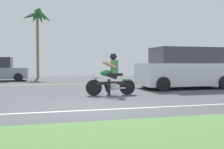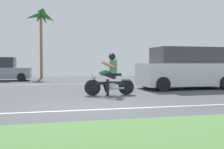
% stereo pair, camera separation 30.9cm
% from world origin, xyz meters
% --- Properties ---
extents(ground, '(56.00, 30.00, 0.04)m').
position_xyz_m(ground, '(0.00, 3.00, -0.02)').
color(ground, '#4C4F54').
extents(grass_median, '(56.00, 3.80, 0.06)m').
position_xyz_m(grass_median, '(0.00, -4.10, 0.03)').
color(grass_median, '#548442').
rests_on(grass_median, ground).
extents(lane_line_near, '(50.40, 0.12, 0.01)m').
position_xyz_m(lane_line_near, '(0.00, -0.58, 0.00)').
color(lane_line_near, silver).
rests_on(lane_line_near, ground).
extents(lane_line_far, '(50.40, 0.12, 0.01)m').
position_xyz_m(lane_line_far, '(0.00, 8.54, 0.00)').
color(lane_line_far, yellow).
rests_on(lane_line_far, ground).
extents(motorcyclist, '(1.95, 0.64, 1.63)m').
position_xyz_m(motorcyclist, '(1.07, 2.55, 0.69)').
color(motorcyclist, black).
rests_on(motorcyclist, ground).
extents(suv_nearby, '(4.64, 2.24, 2.00)m').
position_xyz_m(suv_nearby, '(5.28, 4.36, 0.97)').
color(suv_nearby, silver).
rests_on(suv_nearby, ground).
extents(parked_car_1, '(3.96, 1.94, 1.66)m').
position_xyz_m(parked_car_1, '(-4.43, 12.79, 0.77)').
color(parked_car_1, '#8C939E').
rests_on(parked_car_1, ground).
extents(palm_tree_0, '(2.51, 2.35, 5.70)m').
position_xyz_m(palm_tree_0, '(-1.68, 15.67, 4.78)').
color(palm_tree_0, '#846B4C').
rests_on(palm_tree_0, ground).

